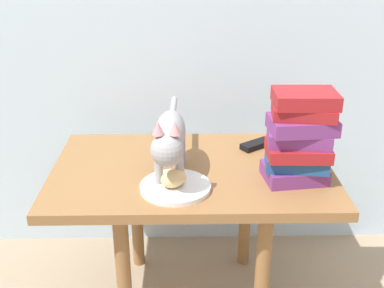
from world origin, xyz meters
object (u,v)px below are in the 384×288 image
Objects in this scene: side_table at (192,187)px; cat at (170,137)px; bread_roll at (174,178)px; book_stack at (299,137)px; plate at (175,187)px; tv_remote at (260,143)px.

cat is at bearing -133.27° from side_table.
cat reaches higher than bread_roll.
bread_roll reaches higher than side_table.
book_stack is at bearing 9.49° from bread_roll.
book_stack is (0.36, 0.05, 0.13)m from plate.
cat reaches higher than tv_remote.
bread_roll is (-0.05, -0.14, 0.11)m from side_table.
plate is 0.42× the size of cat.
side_table is at bearing 69.49° from bread_roll.
side_table is at bearing 69.94° from plate.
book_stack reaches higher than cat.
tv_remote reaches higher than plate.
cat is at bearing 177.67° from book_stack.
plate is at bearing -110.06° from side_table.
book_stack is at bearing -15.45° from side_table.
book_stack reaches higher than tv_remote.
tv_remote is at bearing 37.11° from cat.
plate is 0.38m from book_stack.
tv_remote is at bearing 45.89° from plate.
plate is 0.03m from bread_roll.
book_stack reaches higher than bread_roll.
book_stack is at bearing -2.33° from cat.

